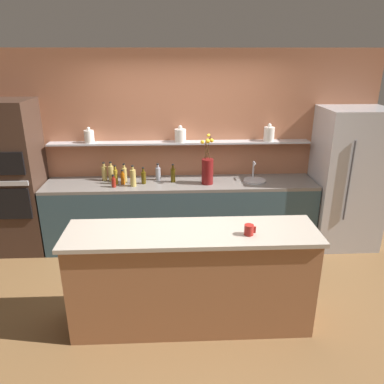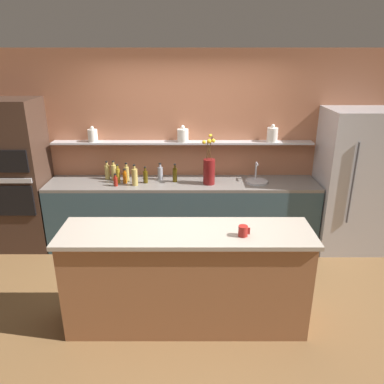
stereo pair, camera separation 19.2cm
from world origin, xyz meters
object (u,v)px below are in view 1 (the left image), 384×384
at_px(bottle_spirit_5, 111,173).
at_px(bottle_oil_8, 116,176).
at_px(bottle_oil_3, 173,175).
at_px(refrigerator, 347,179).
at_px(bottle_sauce_7, 123,178).
at_px(sink_fixture, 254,179).
at_px(oven_tower, 13,179).
at_px(coffee_mug, 249,230).
at_px(bottle_spirit_2, 158,173).
at_px(bottle_spirit_0, 133,178).
at_px(bottle_sauce_1, 114,182).
at_px(bottle_spirit_9, 124,175).
at_px(bottle_oil_4, 144,177).
at_px(bottle_spirit_6, 104,173).
at_px(flower_vase, 207,169).

xyz_separation_m(bottle_spirit_5, bottle_oil_8, (0.08, -0.12, -0.00)).
bearing_deg(bottle_oil_3, refrigerator, -1.36).
xyz_separation_m(refrigerator, bottle_sauce_7, (-3.01, 0.00, 0.06)).
bearing_deg(sink_fixture, oven_tower, -179.78).
xyz_separation_m(refrigerator, coffee_mug, (-1.67, -1.70, 0.12)).
bearing_deg(bottle_spirit_5, bottle_spirit_2, 1.05).
relative_size(bottle_oil_3, coffee_mug, 2.40).
bearing_deg(bottle_spirit_5, coffee_mug, -50.71).
bearing_deg(refrigerator, sink_fixture, 177.78).
xyz_separation_m(bottle_spirit_0, coffee_mug, (1.19, -1.62, 0.03)).
height_order(oven_tower, bottle_oil_3, oven_tower).
distance_m(refrigerator, oven_tower, 4.42).
xyz_separation_m(bottle_spirit_5, coffee_mug, (1.51, -1.84, 0.04)).
relative_size(bottle_sauce_1, bottle_spirit_5, 0.62).
bearing_deg(bottle_spirit_9, oven_tower, -178.46).
distance_m(bottle_oil_4, bottle_oil_8, 0.36).
bearing_deg(bottle_spirit_6, coffee_mug, -49.40).
bearing_deg(flower_vase, bottle_sauce_7, 178.59).
height_order(sink_fixture, bottle_oil_3, sink_fixture).
bearing_deg(bottle_sauce_1, bottle_oil_8, 85.43).
bearing_deg(refrigerator, bottle_oil_8, 179.67).
height_order(bottle_oil_4, coffee_mug, bottle_oil_4).
distance_m(bottle_spirit_2, bottle_spirit_6, 0.72).
distance_m(bottle_sauce_7, bottle_spirit_9, 0.08).
bearing_deg(bottle_oil_4, refrigerator, -0.26).
distance_m(flower_vase, coffee_mug, 1.69).
height_order(oven_tower, coffee_mug, oven_tower).
relative_size(bottle_spirit_5, coffee_mug, 2.55).
relative_size(oven_tower, bottle_sauce_1, 12.29).
xyz_separation_m(bottle_sauce_1, bottle_spirit_2, (0.56, 0.26, 0.03)).
distance_m(bottle_spirit_0, bottle_spirit_2, 0.39).
xyz_separation_m(oven_tower, bottle_oil_4, (1.69, -0.02, 0.00)).
xyz_separation_m(flower_vase, sink_fixture, (0.64, 0.08, -0.17)).
distance_m(refrigerator, sink_fixture, 1.26).
distance_m(bottle_spirit_2, bottle_oil_4, 0.23).
height_order(oven_tower, sink_fixture, oven_tower).
bearing_deg(coffee_mug, refrigerator, 45.59).
xyz_separation_m(oven_tower, flower_vase, (2.52, -0.06, 0.11)).
xyz_separation_m(bottle_spirit_6, bottle_oil_8, (0.17, -0.15, 0.00)).
relative_size(flower_vase, bottle_sauce_1, 3.97).
bearing_deg(oven_tower, refrigerator, -0.47).
relative_size(refrigerator, bottle_spirit_5, 7.15).
relative_size(bottle_oil_4, bottle_sauce_7, 1.14).
relative_size(bottle_spirit_5, bottle_oil_8, 1.04).
bearing_deg(bottle_spirit_9, bottle_spirit_2, 10.22).
bearing_deg(bottle_oil_8, bottle_spirit_0, -22.68).
height_order(bottle_oil_3, bottle_sauce_7, bottle_oil_3).
bearing_deg(bottle_oil_3, bottle_oil_8, -177.12).
height_order(sink_fixture, bottle_spirit_2, sink_fixture).
xyz_separation_m(sink_fixture, bottle_spirit_5, (-1.92, 0.09, 0.09)).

